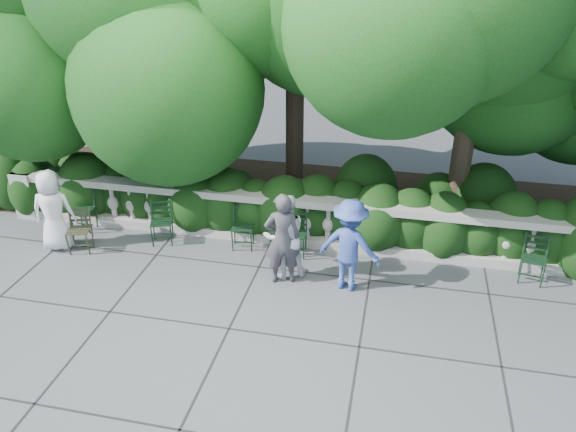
% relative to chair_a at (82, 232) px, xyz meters
% --- Properties ---
extents(ground, '(90.00, 90.00, 0.00)m').
position_rel_chair_a_xyz_m(ground, '(4.33, -1.31, 0.00)').
color(ground, '#484B4F').
rests_on(ground, ground).
extents(balustrade, '(12.00, 0.44, 1.00)m').
position_rel_chair_a_xyz_m(balustrade, '(4.33, 0.49, 0.49)').
color(balustrade, '#9E998E').
rests_on(balustrade, ground).
extents(shrub_hedge, '(15.00, 2.60, 1.70)m').
position_rel_chair_a_xyz_m(shrub_hedge, '(4.33, 1.69, 0.00)').
color(shrub_hedge, black).
rests_on(shrub_hedge, ground).
extents(tree_canopy, '(15.04, 6.52, 6.78)m').
position_rel_chair_a_xyz_m(tree_canopy, '(5.02, 1.88, 3.96)').
color(tree_canopy, '#3F3023').
rests_on(tree_canopy, ground).
extents(chair_a, '(0.45, 0.49, 0.84)m').
position_rel_chair_a_xyz_m(chair_a, '(0.00, 0.00, 0.00)').
color(chair_a, black).
rests_on(chair_a, ground).
extents(chair_b, '(0.57, 0.60, 0.84)m').
position_rel_chair_a_xyz_m(chair_b, '(1.82, -0.17, 0.00)').
color(chair_b, black).
rests_on(chair_b, ground).
extents(chair_c, '(0.44, 0.48, 0.84)m').
position_rel_chair_a_xyz_m(chair_c, '(4.11, 0.03, 0.00)').
color(chair_c, black).
rests_on(chair_c, ground).
extents(chair_d, '(0.51, 0.54, 0.84)m').
position_rel_chair_a_xyz_m(chair_d, '(3.38, -0.03, 0.00)').
color(chair_d, black).
rests_on(chair_d, ground).
extents(chair_e, '(0.47, 0.51, 0.84)m').
position_rel_chair_a_xyz_m(chair_e, '(4.40, -0.10, 0.00)').
color(chair_e, black).
rests_on(chair_e, ground).
extents(chair_f, '(0.52, 0.55, 0.84)m').
position_rel_chair_a_xyz_m(chair_f, '(8.53, -0.10, 0.00)').
color(chair_f, black).
rests_on(chair_f, ground).
extents(chair_weathered, '(0.55, 0.58, 0.84)m').
position_rel_chair_a_xyz_m(chair_weathered, '(0.43, -0.80, 0.00)').
color(chair_weathered, black).
rests_on(chair_weathered, ground).
extents(person_businessman, '(0.87, 0.67, 1.58)m').
position_rel_chair_a_xyz_m(person_businessman, '(-0.09, -0.63, 0.79)').
color(person_businessman, white).
rests_on(person_businessman, ground).
extents(person_woman_grey, '(0.70, 0.56, 1.66)m').
position_rel_chair_a_xyz_m(person_woman_grey, '(4.35, -0.83, 0.83)').
color(person_woman_grey, '#3E3D42').
rests_on(person_woman_grey, ground).
extents(person_casual_man, '(0.93, 0.85, 1.55)m').
position_rel_chair_a_xyz_m(person_casual_man, '(4.35, -0.64, 0.78)').
color(person_casual_man, silver).
rests_on(person_casual_man, ground).
extents(person_older_blue, '(1.16, 0.83, 1.63)m').
position_rel_chair_a_xyz_m(person_older_blue, '(5.48, -0.78, 0.82)').
color(person_older_blue, '#354C9F').
rests_on(person_older_blue, ground).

